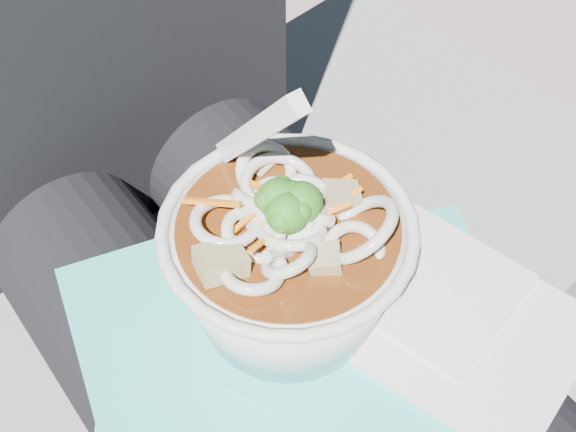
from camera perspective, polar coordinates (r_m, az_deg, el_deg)
stone_ledge at (r=0.98m, az=-5.47°, el=-12.90°), size 1.06×0.63×0.44m
lap at (r=0.66m, az=-0.20°, el=-10.79°), size 0.31×0.48×0.15m
person_body at (r=0.68m, az=-4.82°, el=-4.11°), size 0.34×0.94×0.98m
plastic_bag at (r=0.57m, az=-0.17°, el=-9.92°), size 0.35×0.32×0.02m
napkins at (r=0.59m, az=12.28°, el=-7.23°), size 0.18×0.20×0.01m
udon_bowl at (r=0.53m, az=-0.02°, el=-2.98°), size 0.21×0.21×0.20m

